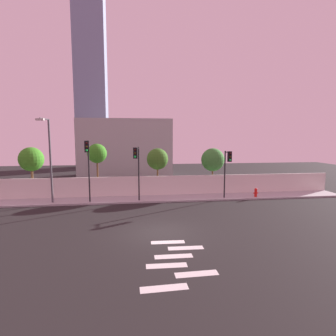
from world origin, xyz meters
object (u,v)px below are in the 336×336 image
at_px(roadside_tree_leftmost, 31,159).
at_px(roadside_tree_midright, 157,159).
at_px(roadside_tree_rightmost, 213,160).
at_px(traffic_light_left, 88,158).
at_px(street_lamp_curbside, 49,154).
at_px(roadside_tree_midleft, 97,154).
at_px(traffic_light_center, 137,162).
at_px(fire_hydrant, 256,192).
at_px(traffic_light_right, 227,164).

xyz_separation_m(roadside_tree_leftmost, roadside_tree_midright, (11.77, 0.00, -0.10)).
distance_m(roadside_tree_midright, roadside_tree_rightmost, 5.63).
distance_m(traffic_light_left, street_lamp_curbside, 3.24).
bearing_deg(roadside_tree_midleft, traffic_light_center, -46.21).
distance_m(traffic_light_center, roadside_tree_midright, 4.41).
xyz_separation_m(traffic_light_center, fire_hydrant, (10.80, 0.58, -2.94)).
relative_size(traffic_light_right, roadside_tree_midleft, 0.85).
bearing_deg(traffic_light_left, street_lamp_curbside, 168.57).
bearing_deg(street_lamp_curbside, roadside_tree_midright, 19.83).
bearing_deg(traffic_light_center, roadside_tree_rightmost, 26.91).
bearing_deg(street_lamp_curbside, roadside_tree_midleft, 44.52).
bearing_deg(traffic_light_right, fire_hydrant, 9.01).
distance_m(traffic_light_left, roadside_tree_rightmost, 12.30).
distance_m(street_lamp_curbside, roadside_tree_midleft, 4.71).
bearing_deg(roadside_tree_midleft, roadside_tree_rightmost, -0.00).
distance_m(traffic_light_center, traffic_light_right, 7.86).
bearing_deg(roadside_tree_rightmost, traffic_light_right, -87.49).
xyz_separation_m(street_lamp_curbside, roadside_tree_midleft, (3.36, 3.30, -0.19)).
bearing_deg(street_lamp_curbside, traffic_light_center, -4.84).
bearing_deg(street_lamp_curbside, traffic_light_right, -1.88).
bearing_deg(traffic_light_center, roadside_tree_leftmost, 158.10).
xyz_separation_m(traffic_light_left, roadside_tree_leftmost, (-5.77, 3.94, -0.36)).
bearing_deg(traffic_light_center, roadside_tree_midright, 62.20).
bearing_deg(roadside_tree_rightmost, roadside_tree_midleft, 180.00).
distance_m(traffic_light_left, roadside_tree_midright, 7.19).
bearing_deg(roadside_tree_rightmost, traffic_light_left, -161.28).
relative_size(traffic_light_right, roadside_tree_leftmost, 0.91).
relative_size(traffic_light_left, roadside_tree_rightmost, 1.15).
distance_m(fire_hydrant, roadside_tree_rightmost, 5.31).
xyz_separation_m(street_lamp_curbside, roadside_tree_leftmost, (-2.61, 3.30, -0.67)).
bearing_deg(traffic_light_center, street_lamp_curbside, 175.16).
distance_m(street_lamp_curbside, roadside_tree_rightmost, 15.18).
bearing_deg(roadside_tree_leftmost, traffic_light_right, -12.18).
distance_m(roadside_tree_midleft, roadside_tree_midright, 5.83).
xyz_separation_m(traffic_light_left, street_lamp_curbside, (-3.16, 0.64, 0.31)).
bearing_deg(traffic_light_right, roadside_tree_rightmost, 92.51).
bearing_deg(roadside_tree_midright, roadside_tree_rightmost, 0.00).
height_order(fire_hydrant, roadside_tree_midright, roadside_tree_midright).
distance_m(roadside_tree_leftmost, roadside_tree_midleft, 5.99).
xyz_separation_m(traffic_light_left, fire_hydrant, (14.74, 0.61, -3.31)).
relative_size(traffic_light_center, roadside_tree_midright, 1.02).
xyz_separation_m(traffic_light_center, street_lamp_curbside, (-7.10, 0.60, 0.69)).
distance_m(traffic_light_center, roadside_tree_midleft, 5.43).
bearing_deg(traffic_light_left, roadside_tree_leftmost, 145.68).
bearing_deg(traffic_light_right, street_lamp_curbside, 178.12).
bearing_deg(traffic_light_left, roadside_tree_rightmost, 18.72).
bearing_deg(traffic_light_left, roadside_tree_midleft, 87.10).
relative_size(traffic_light_left, street_lamp_curbside, 0.75).
xyz_separation_m(fire_hydrant, roadside_tree_leftmost, (-20.51, 3.33, 2.96)).
height_order(traffic_light_right, roadside_tree_midleft, roadside_tree_midleft).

